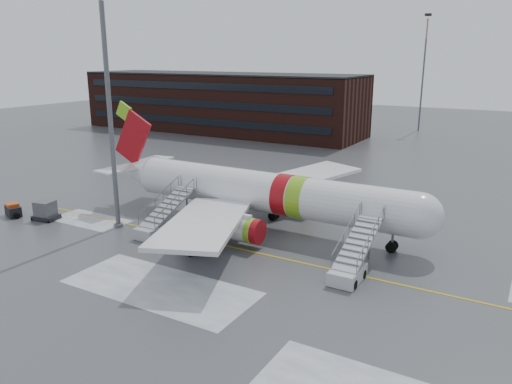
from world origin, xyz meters
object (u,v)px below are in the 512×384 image
Objects in this scene: airliner at (258,192)px; light_mast_near at (108,85)px; airstair_fwd at (351,264)px; uld_container at (46,211)px; baggage_tractor at (13,211)px; pushback_tug at (190,243)px; airstair_aft at (159,223)px.

light_mast_near is at bearing -148.85° from airliner.
uld_container is (-31.01, -2.45, -0.17)m from airstair_fwd.
airliner is 12.83× the size of baggage_tractor.
baggage_tractor is at bearing -156.80° from airliner.
uld_container reaches higher than pushback_tug.
airliner is 1.36× the size of light_mast_near.
light_mast_near is (11.68, 2.99, 12.73)m from baggage_tractor.
airliner is 4.55× the size of airstair_fwd.
airstair_aft reaches higher than baggage_tractor.
airstair_aft reaches higher than uld_container.
airstair_aft is 12.80m from uld_container.
light_mast_near is at bearing 171.76° from pushback_tug.
airliner is 9.68m from airstair_aft.
uld_container is 14.81m from light_mast_near.
airliner is 13.49× the size of uld_container.
airliner reaches higher than pushback_tug.
uld_container is at bearing -165.30° from light_mast_near.
airliner is 25.35m from baggage_tractor.
airstair_fwd is 2.96× the size of uld_container.
pushback_tug is 1.07× the size of baggage_tractor.
airstair_fwd is 18.44m from airstair_aft.
uld_container is at bearing -168.96° from airstair_aft.
light_mast_near reaches higher than baggage_tractor.
airliner reaches higher than airstair_aft.
pushback_tug is 21.44m from baggage_tractor.
light_mast_near reaches higher than airliner.
pushback_tug is 1.12× the size of uld_container.
airstair_fwd is 0.30× the size of light_mast_near.
light_mast_near is at bearing 14.70° from uld_container.
airliner is 4.55× the size of airstair_aft.
airliner is 13.61m from airstair_fwd.
airliner reaches higher than uld_container.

